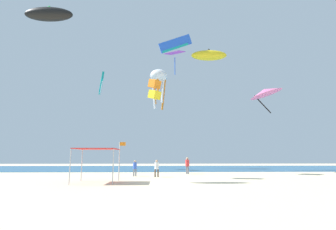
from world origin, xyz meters
The scene contains 15 objects.
ground centered at (0.00, 0.00, -0.05)m, with size 110.00×110.00×0.10m, color beige.
ocean_strip centered at (0.00, 25.69, 0.01)m, with size 110.00×23.19×0.03m, color #28608C.
canopy_tent centered at (-5.90, 0.44, 2.47)m, with size 3.15×2.90×2.61m.
person_near_tent centered at (-1.29, 5.93, 0.98)m, with size 0.44×0.40×1.67m.
person_leftmost centered at (2.26, 10.41, 1.13)m, with size 0.46×0.48×1.92m.
person_central centered at (-3.54, 7.16, 0.95)m, with size 0.39×0.39×1.62m.
banner_flag centered at (-4.75, 4.78, 2.04)m, with size 0.61×0.06×3.35m.
kite_inflatable_yellow centered at (7.22, 20.55, 18.79)m, with size 6.01×2.23×2.29m.
kite_parafoil_blue centered at (1.58, 20.54, 20.70)m, with size 5.69×0.78×3.46m.
kite_delta_pink centered at (13.37, 13.50, 10.73)m, with size 4.94×4.91×3.70m.
kite_diamond_purple centered at (0.93, 11.63, 15.19)m, with size 2.97×2.95×3.32m.
kite_octopus_white centered at (-1.17, 24.49, 16.02)m, with size 3.55×3.55×7.28m.
kite_box_orange centered at (-1.54, 5.16, 8.68)m, with size 1.43×1.42×2.15m.
kite_inflatable_black centered at (-11.40, 2.48, 15.10)m, with size 4.45×1.54×1.74m.
kite_parafoil_teal centered at (-10.57, 20.97, 13.80)m, with size 1.63×4.67×2.91m.
Camera 1 is at (-1.06, -19.91, 1.96)m, focal length 27.38 mm.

